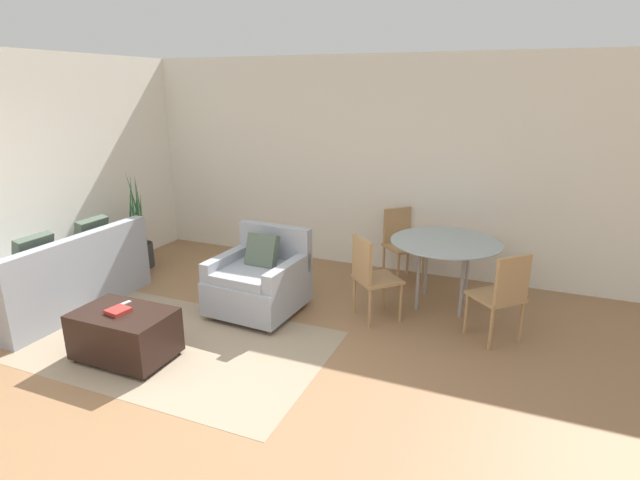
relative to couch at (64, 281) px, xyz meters
name	(u,v)px	position (x,y,z in m)	size (l,w,h in m)	color
ground_plane	(187,399)	(2.30, -0.90, -0.31)	(20.00, 20.00, 0.00)	#936B47
wall_back	(343,164)	(2.30, 2.62, 1.06)	(12.00, 0.06, 2.75)	white
wall_left	(59,174)	(-0.54, 0.60, 1.06)	(0.06, 12.00, 2.75)	white
area_rug	(181,346)	(1.72, -0.24, -0.31)	(2.77, 1.75, 0.01)	gray
couch	(64,281)	(0.00, 0.00, 0.00)	(0.84, 1.86, 0.93)	#999EA8
armchair	(260,281)	(2.04, 0.76, 0.04)	(0.92, 0.95, 0.89)	#999EA8
ottoman	(125,333)	(1.41, -0.60, -0.07)	(0.86, 0.56, 0.46)	black
book_stack	(118,311)	(1.39, -0.62, 0.16)	(0.19, 0.20, 0.03)	#B72D28
tv_remote_primary	(124,304)	(1.31, -0.46, 0.15)	(0.06, 0.14, 0.01)	#B7B7BC
potted_plant	(140,244)	(-0.16, 1.36, 0.00)	(0.34, 0.34, 1.34)	#333338
dining_table	(445,248)	(3.85, 1.67, 0.36)	(1.19, 1.19, 0.75)	#99A8AD
dining_chair_near_left	(370,273)	(3.20, 1.02, 0.20)	(0.59, 0.59, 0.90)	tan
dining_chair_near_right	(503,292)	(4.50, 1.02, 0.20)	(0.59, 0.59, 0.90)	tan
dining_chair_far_left	(401,239)	(3.20, 2.32, 0.20)	(0.59, 0.59, 0.90)	tan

